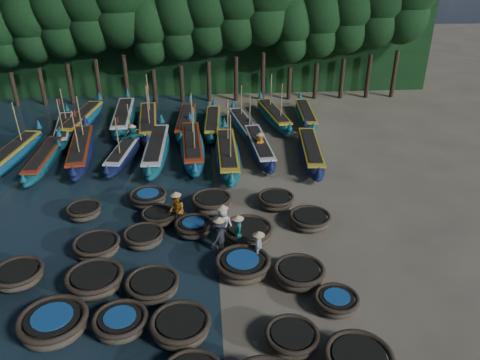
{
  "coord_description": "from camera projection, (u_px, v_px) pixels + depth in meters",
  "views": [
    {
      "loc": [
        -0.34,
        -19.17,
        12.21
      ],
      "look_at": [
        1.34,
        2.22,
        1.3
      ],
      "focal_mm": 35.0,
      "sensor_mm": 36.0,
      "label": 1
    }
  ],
  "objects": [
    {
      "name": "ground",
      "position": [
        216.0,
        226.0,
        22.59
      ],
      "size": [
        120.0,
        120.0,
        0.0
      ],
      "primitive_type": "plane",
      "color": "#7D725B",
      "rests_on": "ground"
    },
    {
      "name": "foliage_wall",
      "position": [
        206.0,
        34.0,
        41.21
      ],
      "size": [
        40.0,
        3.0,
        10.0
      ],
      "primitive_type": "cube",
      "color": "black",
      "rests_on": "ground"
    },
    {
      "name": "coracle_5",
      "position": [
        54.0,
        324.0,
        16.11
      ],
      "size": [
        2.47,
        2.47,
        0.84
      ],
      "rotation": [
        0.0,
        0.0,
        -0.11
      ],
      "color": "brown",
      "rests_on": "ground"
    },
    {
      "name": "coracle_6",
      "position": [
        121.0,
        323.0,
        16.26
      ],
      "size": [
        1.95,
        1.95,
        0.7
      ],
      "rotation": [
        0.0,
        0.0,
        -0.0
      ],
      "color": "brown",
      "rests_on": "ground"
    },
    {
      "name": "coracle_7",
      "position": [
        181.0,
        327.0,
        16.04
      ],
      "size": [
        2.3,
        2.3,
        0.78
      ],
      "rotation": [
        0.0,
        0.0,
        0.19
      ],
      "color": "brown",
      "rests_on": "ground"
    },
    {
      "name": "coracle_8",
      "position": [
        292.0,
        338.0,
        15.66
      ],
      "size": [
        2.05,
        2.05,
        0.66
      ],
      "rotation": [
        0.0,
        0.0,
        -0.22
      ],
      "color": "brown",
      "rests_on": "ground"
    },
    {
      "name": "coracle_9",
      "position": [
        336.0,
        302.0,
        17.27
      ],
      "size": [
        1.69,
        1.69,
        0.63
      ],
      "rotation": [
        0.0,
        0.0,
        -0.03
      ],
      "color": "brown",
      "rests_on": "ground"
    },
    {
      "name": "coracle_10",
      "position": [
        19.0,
        275.0,
        18.6
      ],
      "size": [
        2.38,
        2.38,
        0.7
      ],
      "rotation": [
        0.0,
        0.0,
        -0.34
      ],
      "color": "brown",
      "rests_on": "ground"
    },
    {
      "name": "coracle_11",
      "position": [
        95.0,
        281.0,
        18.21
      ],
      "size": [
        2.52,
        2.52,
        0.8
      ],
      "rotation": [
        0.0,
        0.0,
        0.23
      ],
      "color": "brown",
      "rests_on": "ground"
    },
    {
      "name": "coracle_12",
      "position": [
        153.0,
        286.0,
        18.04
      ],
      "size": [
        2.31,
        2.31,
        0.69
      ],
      "rotation": [
        0.0,
        0.0,
        -0.2
      ],
      "color": "brown",
      "rests_on": "ground"
    },
    {
      "name": "coracle_13",
      "position": [
        243.0,
        266.0,
        19.05
      ],
      "size": [
        2.49,
        2.49,
        0.8
      ],
      "rotation": [
        0.0,
        0.0,
        0.19
      ],
      "color": "brown",
      "rests_on": "ground"
    },
    {
      "name": "coracle_14",
      "position": [
        299.0,
        274.0,
        18.64
      ],
      "size": [
        2.51,
        2.51,
        0.74
      ],
      "rotation": [
        0.0,
        0.0,
        -0.38
      ],
      "color": "brown",
      "rests_on": "ground"
    },
    {
      "name": "coracle_15",
      "position": [
        97.0,
        246.0,
        20.34
      ],
      "size": [
        2.37,
        2.37,
        0.71
      ],
      "rotation": [
        0.0,
        0.0,
        -0.28
      ],
      "color": "brown",
      "rests_on": "ground"
    },
    {
      "name": "coracle_16",
      "position": [
        144.0,
        237.0,
        21.02
      ],
      "size": [
        1.85,
        1.85,
        0.68
      ],
      "rotation": [
        0.0,
        0.0,
        -0.06
      ],
      "color": "brown",
      "rests_on": "ground"
    },
    {
      "name": "coracle_17",
      "position": [
        193.0,
        227.0,
        21.73
      ],
      "size": [
        1.78,
        1.78,
        0.69
      ],
      "rotation": [
        0.0,
        0.0,
        0.03
      ],
      "color": "brown",
      "rests_on": "ground"
    },
    {
      "name": "coracle_18",
      "position": [
        248.0,
        233.0,
        21.19
      ],
      "size": [
        2.42,
        2.42,
        0.81
      ],
      "rotation": [
        0.0,
        0.0,
        0.13
      ],
      "color": "brown",
      "rests_on": "ground"
    },
    {
      "name": "coracle_19",
      "position": [
        310.0,
        220.0,
        22.37
      ],
      "size": [
        2.16,
        2.16,
        0.66
      ],
      "rotation": [
        0.0,
        0.0,
        0.16
      ],
      "color": "brown",
      "rests_on": "ground"
    },
    {
      "name": "coracle_20",
      "position": [
        84.0,
        211.0,
        23.07
      ],
      "size": [
        1.87,
        1.87,
        0.66
      ],
      "rotation": [
        0.0,
        0.0,
        0.2
      ],
      "color": "brown",
      "rests_on": "ground"
    },
    {
      "name": "coracle_21",
      "position": [
        148.0,
        198.0,
        24.19
      ],
      "size": [
        2.32,
        2.32,
        0.72
      ],
      "rotation": [
        0.0,
        0.0,
        0.37
      ],
      "color": "brown",
      "rests_on": "ground"
    },
    {
      "name": "coracle_22",
      "position": [
        159.0,
        216.0,
        22.66
      ],
      "size": [
        2.12,
        2.12,
        0.65
      ],
      "rotation": [
        0.0,
        0.0,
        -0.41
      ],
      "color": "brown",
      "rests_on": "ground"
    },
    {
      "name": "coracle_23",
      "position": [
        212.0,
        203.0,
        23.62
      ],
      "size": [
        2.1,
        2.1,
        0.84
      ],
      "rotation": [
        0.0,
        0.0,
        0.11
      ],
      "color": "brown",
      "rests_on": "ground"
    },
    {
      "name": "coracle_24",
      "position": [
        276.0,
        200.0,
        24.03
      ],
      "size": [
        1.9,
        1.9,
        0.67
      ],
      "rotation": [
        0.0,
        0.0,
        -0.04
      ],
      "color": "brown",
      "rests_on": "ground"
    },
    {
      "name": "long_boat_0",
      "position": [
        12.0,
        155.0,
        28.66
      ],
      "size": [
        2.54,
        8.31,
        3.56
      ],
      "rotation": [
        0.0,
        0.0,
        -0.13
      ],
      "color": "navy",
      "rests_on": "ground"
    },
    {
      "name": "long_boat_1",
      "position": [
        45.0,
        159.0,
        28.37
      ],
      "size": [
        1.4,
        7.5,
        1.32
      ],
      "rotation": [
        0.0,
        0.0,
        -0.01
      ],
      "color": "#104E5D",
      "rests_on": "ground"
    },
    {
      "name": "long_boat_2",
      "position": [
        81.0,
        150.0,
        29.31
      ],
      "size": [
        2.63,
        8.68,
        3.72
      ],
      "rotation": [
        0.0,
        0.0,
        0.13
      ],
      "color": "#0F1939",
      "rests_on": "ground"
    },
    {
      "name": "long_boat_3",
      "position": [
        126.0,
        151.0,
        29.38
      ],
      "size": [
        2.4,
        7.56,
        3.24
      ],
      "rotation": [
        0.0,
        0.0,
        -0.15
      ],
      "color": "#0F1939",
      "rests_on": "ground"
    },
    {
      "name": "long_boat_4",
      "position": [
        156.0,
        149.0,
        29.44
      ],
      "size": [
        1.66,
        8.73,
        1.54
      ],
      "rotation": [
        0.0,
        0.0,
        -0.02
      ],
      "color": "#104E5D",
      "rests_on": "ground"
    },
    {
      "name": "long_boat_5",
      "position": [
        192.0,
        147.0,
        29.83
      ],
      "size": [
        1.97,
        8.78,
        3.73
      ],
      "rotation": [
        0.0,
        0.0,
        0.05
      ],
      "color": "navy",
      "rests_on": "ground"
    },
    {
      "name": "long_boat_6",
      "position": [
        227.0,
        155.0,
        28.72
      ],
      "size": [
        1.54,
        8.73,
        3.71
      ],
      "rotation": [
        0.0,
        0.0,
        -0.0
      ],
      "color": "#104E5D",
      "rests_on": "ground"
    },
    {
      "name": "long_boat_7",
      "position": [
        259.0,
        147.0,
        29.96
      ],
      "size": [
        1.89,
        7.89,
        1.39
      ],
      "rotation": [
        0.0,
        0.0,
        0.07
      ],
      "color": "#0F1939",
      "rests_on": "ground"
    },
    {
      "name": "long_boat_8",
      "position": [
        311.0,
        152.0,
        29.23
      ],
      "size": [
        2.26,
        8.15,
        1.44
      ],
      "rotation": [
        0.0,
        0.0,
        -0.11
      ],
      "color": "#0F1939",
      "rests_on": "ground"
    },
    {
      "name": "long_boat_9",
      "position": [
        64.0,
        130.0,
        32.73
      ],
      "size": [
        2.48,
        7.36,
        3.17
      ],
      "rotation": [
        0.0,
        0.0,
        0.17
      ],
      "color": "#104E5D",
      "rests_on": "ground"
    },
    {
      "name": "long_boat_10",
      "position": [
        82.0,
        120.0,
        34.33
      ],
      "size": [
        2.65,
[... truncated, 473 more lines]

